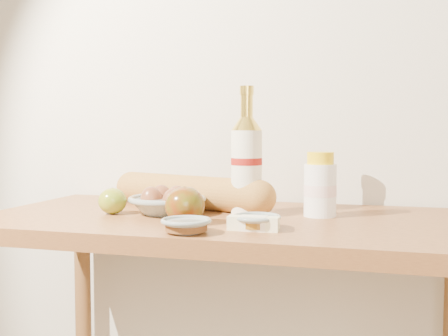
{
  "coord_description": "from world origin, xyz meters",
  "views": [
    {
      "loc": [
        0.37,
        -0.13,
        1.11
      ],
      "look_at": [
        0.0,
        1.15,
        1.02
      ],
      "focal_mm": 45.0,
      "sensor_mm": 36.0,
      "label": 1
    }
  ],
  "objects_px": {
    "cream_bottle": "(320,187)",
    "baguette": "(190,192)",
    "table": "(227,266)",
    "bourbon_bottle": "(247,162)",
    "egg_bowl": "(168,203)"
  },
  "relations": [
    {
      "from": "bourbon_bottle",
      "to": "egg_bowl",
      "type": "distance_m",
      "value": 0.22
    },
    {
      "from": "egg_bowl",
      "to": "bourbon_bottle",
      "type": "bearing_deg",
      "value": 16.97
    },
    {
      "from": "cream_bottle",
      "to": "egg_bowl",
      "type": "bearing_deg",
      "value": -156.54
    },
    {
      "from": "table",
      "to": "cream_bottle",
      "type": "relative_size",
      "value": 7.64
    },
    {
      "from": "bourbon_bottle",
      "to": "cream_bottle",
      "type": "distance_m",
      "value": 0.19
    },
    {
      "from": "table",
      "to": "egg_bowl",
      "type": "height_order",
      "value": "egg_bowl"
    },
    {
      "from": "bourbon_bottle",
      "to": "cream_bottle",
      "type": "relative_size",
      "value": 2.03
    },
    {
      "from": "table",
      "to": "bourbon_bottle",
      "type": "distance_m",
      "value": 0.26
    },
    {
      "from": "cream_bottle",
      "to": "egg_bowl",
      "type": "height_order",
      "value": "cream_bottle"
    },
    {
      "from": "cream_bottle",
      "to": "baguette",
      "type": "distance_m",
      "value": 0.36
    },
    {
      "from": "egg_bowl",
      "to": "baguette",
      "type": "xyz_separation_m",
      "value": [
        0.02,
        0.12,
        0.02
      ]
    },
    {
      "from": "bourbon_bottle",
      "to": "cream_bottle",
      "type": "bearing_deg",
      "value": 11.93
    },
    {
      "from": "table",
      "to": "baguette",
      "type": "distance_m",
      "value": 0.24
    },
    {
      "from": "bourbon_bottle",
      "to": "egg_bowl",
      "type": "bearing_deg",
      "value": -154.25
    },
    {
      "from": "table",
      "to": "bourbon_bottle",
      "type": "height_order",
      "value": "bourbon_bottle"
    }
  ]
}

